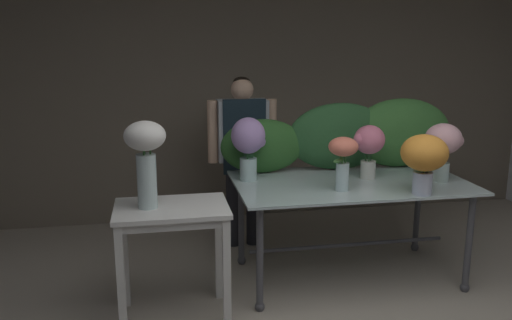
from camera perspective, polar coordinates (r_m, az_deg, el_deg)
ground_plane at (r=4.43m, az=5.78°, el=-12.27°), size 7.62×7.62×0.00m
wall_back at (r=5.65m, az=1.30°, el=8.36°), size 5.86×0.12×2.85m
display_table_glass at (r=4.24m, az=9.92°, el=-3.71°), size 1.78×1.01×0.80m
side_table_white at (r=3.63m, az=-8.89°, el=-6.61°), size 0.75×0.52×0.80m
florist at (r=4.78m, az=-1.43°, el=1.74°), size 0.62×0.24×1.54m
foliage_backdrop at (r=4.55m, az=10.14°, el=2.45°), size 1.98×0.31×0.58m
vase_lilac_carnations at (r=4.11m, az=-0.81°, el=1.92°), size 0.27×0.26×0.49m
vase_blush_tulips at (r=4.33m, az=19.23°, el=1.63°), size 0.32×0.28×0.45m
vase_coral_lilies at (r=3.90m, az=9.20°, el=0.41°), size 0.21×0.21×0.39m
vase_sunset_peonies at (r=3.93m, az=17.34°, el=0.31°), size 0.33×0.33×0.43m
vase_rosy_anemones at (r=4.26m, az=11.87°, el=1.60°), size 0.26×0.24×0.42m
vase_white_roses_tall at (r=3.50m, az=-11.59°, el=0.64°), size 0.27×0.27×0.57m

